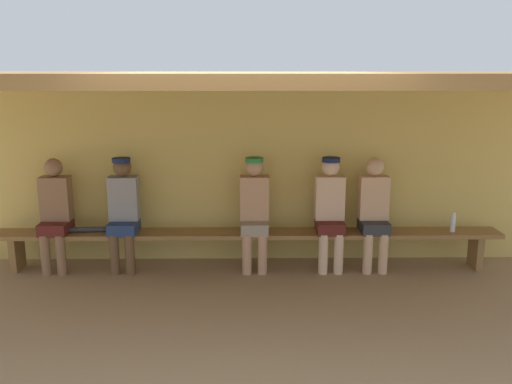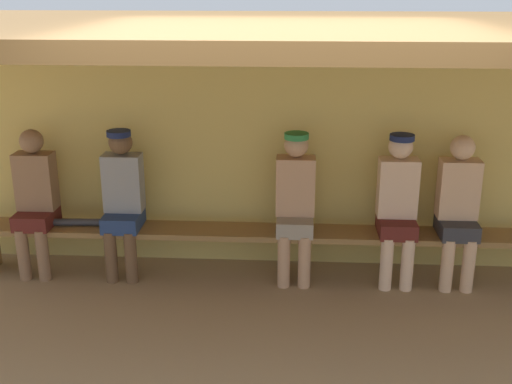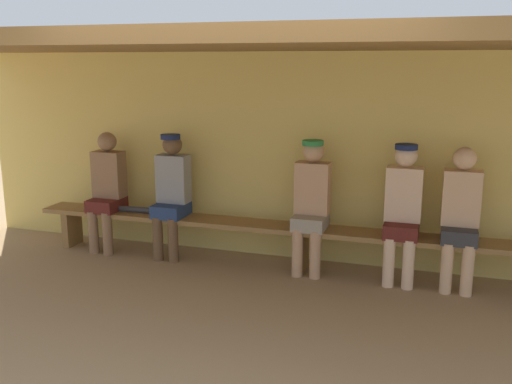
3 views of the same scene
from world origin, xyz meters
name	(u,v)px [view 3 (image 3 of 3)]	position (x,y,z in m)	size (l,w,h in m)	color
ground_plane	(256,337)	(0.00, 0.00, 0.00)	(24.00, 24.00, 0.00)	#9E7F59
back_wall	(313,158)	(0.00, 2.00, 1.10)	(8.00, 0.20, 2.20)	#D8BC60
dugout_roof	(282,41)	(0.00, 0.70, 2.26)	(8.00, 2.80, 0.12)	brown
bench	(302,234)	(0.00, 1.55, 0.39)	(6.00, 0.36, 0.46)	olive
player_near_post	(461,213)	(1.50, 1.55, 0.73)	(0.34, 0.42, 1.34)	#333338
player_leftmost	(107,187)	(-2.25, 1.55, 0.73)	(0.34, 0.42, 1.34)	#591E19
player_shirtless_tan	(311,200)	(0.08, 1.55, 0.75)	(0.34, 0.42, 1.34)	gray
player_middle	(403,207)	(0.97, 1.55, 0.75)	(0.34, 0.42, 1.34)	#591E19
player_in_white	(172,190)	(-1.45, 1.55, 0.75)	(0.34, 0.42, 1.34)	navy
baseball_bat	(138,210)	(-1.87, 1.55, 0.49)	(0.07, 0.07, 0.75)	#333338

